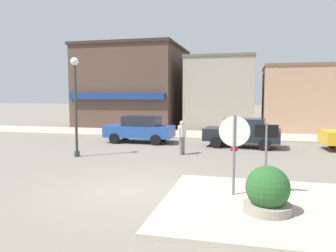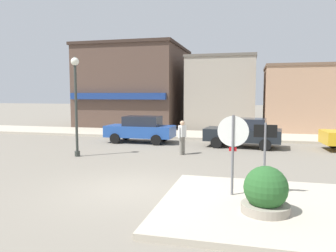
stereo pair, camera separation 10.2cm
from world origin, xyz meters
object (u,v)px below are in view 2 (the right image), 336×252
planter (266,195)px  pedestrian_crossing_near (182,136)px  parked_car_nearest (141,129)px  parked_car_second (243,132)px  stop_sign (233,144)px  lamp_post (76,92)px  one_way_sign (265,152)px

planter → pedestrian_crossing_near: bearing=115.1°
parked_car_nearest → pedestrian_crossing_near: size_ratio=2.50×
planter → parked_car_nearest: size_ratio=0.30×
planter → parked_car_nearest: 12.57m
planter → parked_car_second: parked_car_second is taller
stop_sign → parked_car_nearest: 11.17m
stop_sign → planter: size_ratio=1.88×
stop_sign → pedestrian_crossing_near: (-2.66, 6.25, -0.65)m
stop_sign → lamp_post: size_ratio=0.51×
planter → parked_car_second: 10.40m
planter → parked_car_nearest: (-6.65, 10.66, 0.25)m
one_way_sign → stop_sign: bearing=-168.7°
stop_sign → pedestrian_crossing_near: 6.82m
lamp_post → parked_car_nearest: lamp_post is taller
lamp_post → planter: bearing=-35.7°
lamp_post → parked_car_nearest: size_ratio=1.13×
one_way_sign → pedestrian_crossing_near: one_way_sign is taller
planter → lamp_post: lamp_post is taller
one_way_sign → planter: size_ratio=1.71×
stop_sign → one_way_sign: bearing=11.3°
one_way_sign → parked_car_nearest: 11.48m
planter → one_way_sign: bearing=89.3°
lamp_post → parked_car_second: (7.33, 4.58, -2.15)m
stop_sign → lamp_post: lamp_post is taller
lamp_post → parked_car_nearest: bearing=73.8°
parked_car_nearest → lamp_post: bearing=-106.2°
one_way_sign → pedestrian_crossing_near: size_ratio=1.30×
stop_sign → lamp_post: 8.72m
one_way_sign → lamp_post: (-8.08, 4.46, 1.63)m
planter → lamp_post: (-8.06, 5.79, 2.40)m
pedestrian_crossing_near → parked_car_nearest: bearing=134.4°
parked_car_nearest → pedestrian_crossing_near: 4.54m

